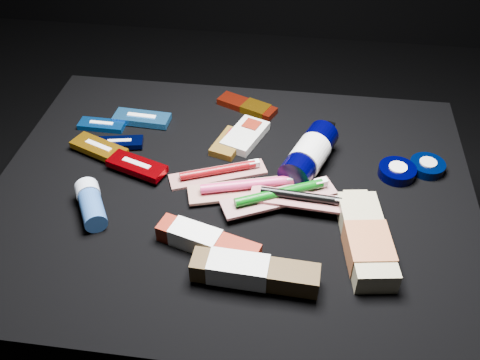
# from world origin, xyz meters

# --- Properties ---
(ground) EXTENTS (3.00, 3.00, 0.00)m
(ground) POSITION_xyz_m (0.00, 0.00, 0.00)
(ground) COLOR black
(ground) RESTS_ON ground
(cloth_table) EXTENTS (0.98, 0.78, 0.40)m
(cloth_table) POSITION_xyz_m (0.00, 0.00, 0.20)
(cloth_table) COLOR black
(cloth_table) RESTS_ON ground
(luna_bar_0) EXTENTS (0.11, 0.04, 0.01)m
(luna_bar_0) POSITION_xyz_m (-0.33, 0.17, 0.41)
(luna_bar_0) COLOR #0A4192
(luna_bar_0) RESTS_ON cloth_table
(luna_bar_1) EXTENTS (0.13, 0.06, 0.02)m
(luna_bar_1) POSITION_xyz_m (-0.25, 0.21, 0.41)
(luna_bar_1) COLOR #236CB1
(luna_bar_1) RESTS_ON cloth_table
(luna_bar_2) EXTENTS (0.11, 0.06, 0.01)m
(luna_bar_2) POSITION_xyz_m (-0.27, 0.11, 0.41)
(luna_bar_2) COLOR black
(luna_bar_2) RESTS_ON cloth_table
(luna_bar_3) EXTENTS (0.14, 0.09, 0.02)m
(luna_bar_3) POSITION_xyz_m (-0.31, 0.08, 0.42)
(luna_bar_3) COLOR #A96E0C
(luna_bar_3) RESTS_ON cloth_table
(luna_bar_4) EXTENTS (0.14, 0.09, 0.02)m
(luna_bar_4) POSITION_xyz_m (-0.21, 0.03, 0.42)
(luna_bar_4) COLOR #7A0004
(luna_bar_4) RESTS_ON cloth_table
(clif_bar_0) EXTENTS (0.08, 0.11, 0.02)m
(clif_bar_0) POSITION_xyz_m (-0.03, 0.15, 0.41)
(clif_bar_0) COLOR #553C11
(clif_bar_0) RESTS_ON cloth_table
(clif_bar_1) EXTENTS (0.10, 0.14, 0.02)m
(clif_bar_1) POSITION_xyz_m (0.01, 0.18, 0.41)
(clif_bar_1) COLOR silver
(clif_bar_1) RESTS_ON cloth_table
(power_bar) EXTENTS (0.15, 0.10, 0.02)m
(power_bar) POSITION_xyz_m (0.00, 0.29, 0.41)
(power_bar) COLOR maroon
(power_bar) RESTS_ON cloth_table
(lotion_bottle) EXTENTS (0.12, 0.22, 0.07)m
(lotion_bottle) POSITION_xyz_m (0.15, 0.09, 0.43)
(lotion_bottle) COLOR black
(lotion_bottle) RESTS_ON cloth_table
(cream_tin_upper) EXTENTS (0.07, 0.07, 0.02)m
(cream_tin_upper) POSITION_xyz_m (0.40, 0.12, 0.41)
(cream_tin_upper) COLOR black
(cream_tin_upper) RESTS_ON cloth_table
(cream_tin_lower) EXTENTS (0.08, 0.08, 0.02)m
(cream_tin_lower) POSITION_xyz_m (0.34, 0.09, 0.41)
(cream_tin_lower) COLOR black
(cream_tin_lower) RESTS_ON cloth_table
(bodywash_bottle) EXTENTS (0.10, 0.23, 0.05)m
(bodywash_bottle) POSITION_xyz_m (0.26, -0.12, 0.42)
(bodywash_bottle) COLOR tan
(bodywash_bottle) RESTS_ON cloth_table
(deodorant_stick) EXTENTS (0.09, 0.12, 0.05)m
(deodorant_stick) POSITION_xyz_m (-0.26, -0.10, 0.42)
(deodorant_stick) COLOR #295194
(deodorant_stick) RESTS_ON cloth_table
(toothbrush_pack_0) EXTENTS (0.21, 0.12, 0.02)m
(toothbrush_pack_0) POSITION_xyz_m (-0.03, 0.04, 0.41)
(toothbrush_pack_0) COLOR #A49B98
(toothbrush_pack_0) RESTS_ON cloth_table
(toothbrush_pack_1) EXTENTS (0.24, 0.12, 0.03)m
(toothbrush_pack_1) POSITION_xyz_m (0.04, -0.00, 0.42)
(toothbrush_pack_1) COLOR #B9B3AD
(toothbrush_pack_1) RESTS_ON cloth_table
(toothbrush_pack_2) EXTENTS (0.23, 0.15, 0.03)m
(toothbrush_pack_2) POSITION_xyz_m (0.10, -0.03, 0.42)
(toothbrush_pack_2) COLOR beige
(toothbrush_pack_2) RESTS_ON cloth_table
(toothbrush_pack_3) EXTENTS (0.20, 0.06, 0.02)m
(toothbrush_pack_3) POSITION_xyz_m (0.14, -0.04, 0.43)
(toothbrush_pack_3) COLOR #B6B0AA
(toothbrush_pack_3) RESTS_ON cloth_table
(toothpaste_carton_red) EXTENTS (0.20, 0.10, 0.04)m
(toothpaste_carton_red) POSITION_xyz_m (-0.03, -0.16, 0.42)
(toothpaste_carton_red) COLOR maroon
(toothpaste_carton_red) RESTS_ON cloth_table
(toothpaste_carton_green) EXTENTS (0.22, 0.06, 0.04)m
(toothpaste_carton_green) POSITION_xyz_m (0.06, -0.22, 0.43)
(toothpaste_carton_green) COLOR #3C2A12
(toothpaste_carton_green) RESTS_ON cloth_table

